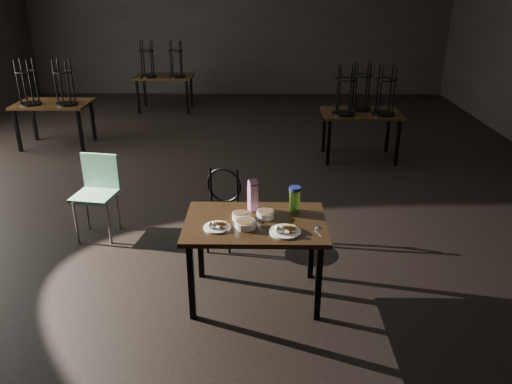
{
  "coord_description": "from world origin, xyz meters",
  "views": [
    {
      "loc": [
        0.61,
        -6.43,
        2.63
      ],
      "look_at": [
        0.55,
        -2.25,
        0.85
      ],
      "focal_mm": 35.0,
      "sensor_mm": 36.0,
      "label": 1
    }
  ],
  "objects_px": {
    "bentwood_chair": "(221,202)",
    "school_chair": "(97,188)",
    "main_table": "(255,230)",
    "water_bottle": "(295,199)",
    "juice_carton": "(253,196)"
  },
  "relations": [
    {
      "from": "juice_carton",
      "to": "main_table",
      "type": "bearing_deg",
      "value": -83.52
    },
    {
      "from": "bentwood_chair",
      "to": "school_chair",
      "type": "bearing_deg",
      "value": -173.16
    },
    {
      "from": "main_table",
      "to": "school_chair",
      "type": "distance_m",
      "value": 2.12
    },
    {
      "from": "water_bottle",
      "to": "school_chair",
      "type": "distance_m",
      "value": 2.33
    },
    {
      "from": "bentwood_chair",
      "to": "school_chair",
      "type": "xyz_separation_m",
      "value": [
        -1.36,
        0.26,
        0.04
      ]
    },
    {
      "from": "main_table",
      "to": "water_bottle",
      "type": "height_order",
      "value": "water_bottle"
    },
    {
      "from": "bentwood_chair",
      "to": "school_chair",
      "type": "relative_size",
      "value": 0.93
    },
    {
      "from": "main_table",
      "to": "water_bottle",
      "type": "bearing_deg",
      "value": 31.55
    },
    {
      "from": "main_table",
      "to": "water_bottle",
      "type": "distance_m",
      "value": 0.45
    },
    {
      "from": "juice_carton",
      "to": "water_bottle",
      "type": "distance_m",
      "value": 0.37
    },
    {
      "from": "main_table",
      "to": "juice_carton",
      "type": "bearing_deg",
      "value": 96.48
    },
    {
      "from": "juice_carton",
      "to": "water_bottle",
      "type": "height_order",
      "value": "juice_carton"
    },
    {
      "from": "main_table",
      "to": "school_chair",
      "type": "xyz_separation_m",
      "value": [
        -1.74,
        1.2,
        -0.13
      ]
    },
    {
      "from": "school_chair",
      "to": "water_bottle",
      "type": "bearing_deg",
      "value": -15.94
    },
    {
      "from": "juice_carton",
      "to": "school_chair",
      "type": "height_order",
      "value": "juice_carton"
    }
  ]
}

